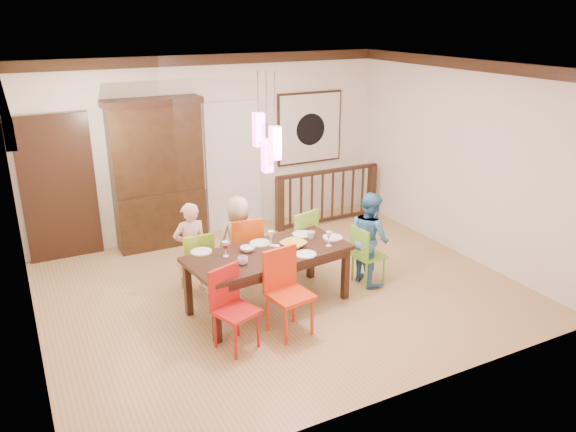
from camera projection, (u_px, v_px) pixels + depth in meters
name	position (u px, v px, depth m)	size (l,w,h in m)	color
floor	(281.00, 289.00, 7.53)	(6.00, 6.00, 0.00)	tan
ceiling	(280.00, 67.00, 6.55)	(6.00, 6.00, 0.00)	white
wall_back	(212.00, 146.00, 9.13)	(6.00, 6.00, 0.00)	silver
wall_left	(19.00, 225.00, 5.75)	(5.00, 5.00, 0.00)	silver
wall_right	(461.00, 159.00, 8.33)	(5.00, 5.00, 0.00)	silver
crown_molding	(280.00, 74.00, 6.57)	(6.00, 5.00, 0.16)	black
panel_door	(59.00, 191.00, 8.19)	(1.04, 0.07, 2.24)	black
white_doorway	(234.00, 168.00, 9.39)	(0.97, 0.05, 2.22)	silver
painting	(310.00, 128.00, 9.82)	(1.25, 0.06, 1.25)	black
pendant_cluster	(267.00, 142.00, 6.39)	(0.27, 0.21, 1.14)	#F74AA7
dining_table	(268.00, 258.00, 6.88)	(2.10, 1.15, 0.75)	black
chair_far_left	(196.00, 258.00, 7.29)	(0.40, 0.40, 0.87)	#82C127
chair_far_mid	(244.00, 244.00, 7.62)	(0.47, 0.47, 0.95)	#D84D0C
chair_far_right	(296.00, 237.00, 7.84)	(0.54, 0.54, 0.96)	#80B532
chair_near_left	(236.00, 305.00, 6.05)	(0.53, 0.53, 0.92)	red
chair_near_mid	(290.00, 289.00, 6.32)	(0.51, 0.51, 1.00)	red
chair_end_right	(369.00, 251.00, 7.58)	(0.39, 0.39, 0.83)	#71B52F
china_hutch	(158.00, 174.00, 8.64)	(1.47, 0.46, 2.32)	black
balustrade	(328.00, 195.00, 9.81)	(1.99, 0.12, 0.96)	black
person_far_left	(191.00, 248.00, 7.30)	(0.45, 0.30, 1.23)	beige
person_far_mid	(239.00, 239.00, 7.65)	(0.58, 0.38, 1.20)	beige
person_end_right	(369.00, 238.00, 7.57)	(0.62, 0.48, 1.28)	teal
serving_bowl	(293.00, 245.00, 6.97)	(0.30, 0.30, 0.07)	gold
small_bowl	(248.00, 249.00, 6.85)	(0.18, 0.18, 0.06)	white
cup_left	(243.00, 261.00, 6.49)	(0.12, 0.12, 0.10)	silver
cup_right	(311.00, 235.00, 7.23)	(0.10, 0.10, 0.10)	silver
plate_far_left	(201.00, 252.00, 6.83)	(0.26, 0.26, 0.01)	white
plate_far_mid	(260.00, 243.00, 7.09)	(0.26, 0.26, 0.01)	white
plate_far_right	(302.00, 234.00, 7.38)	(0.26, 0.26, 0.01)	white
plate_near_left	(222.00, 273.00, 6.27)	(0.26, 0.26, 0.01)	white
plate_near_mid	(306.00, 254.00, 6.76)	(0.26, 0.26, 0.01)	white
plate_end_right	(333.00, 237.00, 7.27)	(0.26, 0.26, 0.01)	white
wine_glass_a	(226.00, 249.00, 6.69)	(0.08, 0.08, 0.19)	#590C19
wine_glass_b	(271.00, 238.00, 7.00)	(0.08, 0.08, 0.19)	silver
wine_glass_c	(277.00, 253.00, 6.58)	(0.08, 0.08, 0.19)	#590C19
wine_glass_d	(329.00, 239.00, 6.99)	(0.08, 0.08, 0.19)	silver
napkin	(279.00, 261.00, 6.56)	(0.18, 0.14, 0.01)	#D83359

